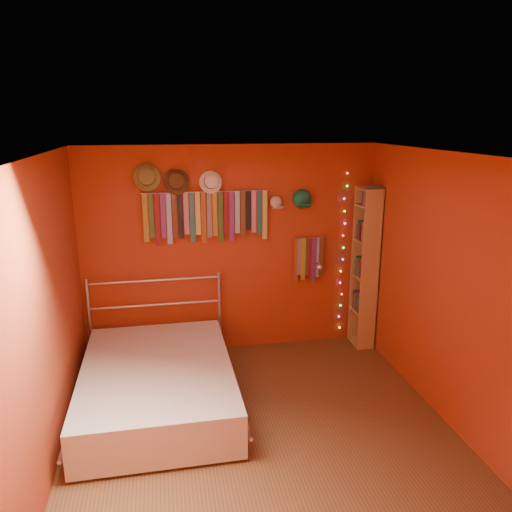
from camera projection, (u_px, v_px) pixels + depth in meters
ground at (260, 428)px, 4.63m from camera, size 3.50×3.50×0.00m
back_wall at (232, 251)px, 5.95m from camera, size 3.50×0.02×2.50m
right_wall at (445, 289)px, 4.62m from camera, size 0.02×3.50×2.50m
left_wall at (46, 317)px, 3.98m from camera, size 0.02×3.50×2.50m
ceiling at (261, 155)px, 3.96m from camera, size 3.50×3.50×0.02m
tie_rack at (206, 214)px, 5.71m from camera, size 1.45×0.03×0.60m
small_tie_rack at (308, 258)px, 6.09m from camera, size 0.40×0.03×0.56m
fedora_olive at (147, 177)px, 5.45m from camera, size 0.30×0.16×0.29m
fedora_brown at (176, 182)px, 5.52m from camera, size 0.29×0.16×0.29m
fedora_white at (211, 182)px, 5.60m from camera, size 0.26×0.14×0.25m
cap_white at (276, 203)px, 5.85m from camera, size 0.16×0.20×0.16m
cap_green at (302, 199)px, 5.89m from camera, size 0.20×0.25×0.20m
fairy_lights at (343, 254)px, 6.19m from camera, size 0.06×0.02×2.01m
reading_lamp at (318, 266)px, 5.94m from camera, size 0.08×0.33×0.10m
bookshelf at (368, 267)px, 6.11m from camera, size 0.25×0.34×2.00m
bed at (158, 384)px, 4.95m from camera, size 1.55×2.12×1.02m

